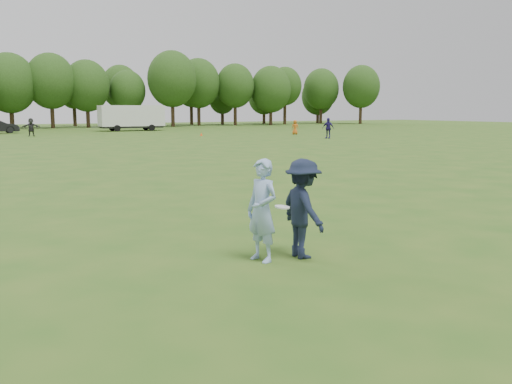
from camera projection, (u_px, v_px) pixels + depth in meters
ground at (229, 261)px, 9.70m from camera, size 200.00×200.00×0.00m
thrower at (262, 210)px, 9.62m from camera, size 0.60×0.76×1.84m
defender at (303, 209)px, 9.86m from camera, size 0.73×1.21×1.82m
player_far_b at (328, 128)px, 50.61m from camera, size 0.98×1.21×1.92m
player_far_c at (295, 127)px, 58.42m from camera, size 0.91×0.88×1.57m
player_far_d at (31, 127)px, 54.79m from camera, size 1.76×0.74×1.84m
field_cone at (201, 134)px, 56.09m from camera, size 0.28×0.28×0.30m
disc_in_play at (282, 207)px, 9.59m from camera, size 0.28×0.28×0.06m
cargo_trailer at (132, 117)px, 68.49m from camera, size 9.00×2.75×3.20m
treeline at (8, 84)px, 76.66m from camera, size 130.35×18.39×11.74m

